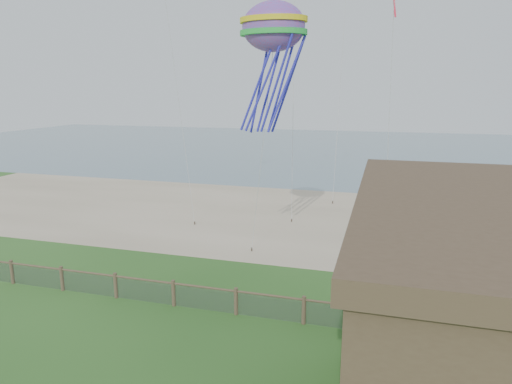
# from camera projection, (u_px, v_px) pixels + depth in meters

# --- Properties ---
(sand_beach) EXTENTS (72.00, 20.00, 0.02)m
(sand_beach) POSITION_uv_depth(u_px,v_px,m) (302.00, 218.00, 35.09)
(sand_beach) COLOR tan
(sand_beach) RESTS_ON ground
(ocean) EXTENTS (160.00, 68.00, 0.02)m
(ocean) POSITION_uv_depth(u_px,v_px,m) (349.00, 149.00, 76.37)
(ocean) COLOR slate
(ocean) RESTS_ON ground
(chainlink_fence) EXTENTS (36.20, 0.20, 1.25)m
(chainlink_fence) POSITION_uv_depth(u_px,v_px,m) (236.00, 303.00, 19.96)
(chainlink_fence) COLOR #483528
(chainlink_fence) RESTS_ON ground
(picnic_table) EXTENTS (1.83, 1.54, 0.68)m
(picnic_table) POSITION_uv_depth(u_px,v_px,m) (369.00, 359.00, 16.16)
(picnic_table) COLOR brown
(picnic_table) RESTS_ON ground
(octopus_kite) EXTENTS (3.93, 3.37, 6.81)m
(octopus_kite) POSITION_uv_depth(u_px,v_px,m) (273.00, 64.00, 22.19)
(octopus_kite) COLOR #DA2264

